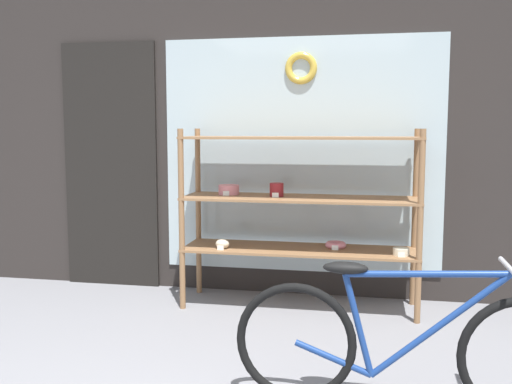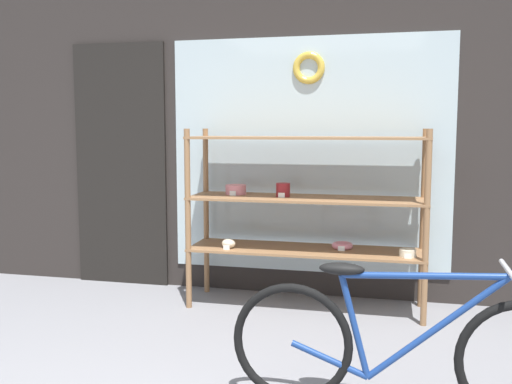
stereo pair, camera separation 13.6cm
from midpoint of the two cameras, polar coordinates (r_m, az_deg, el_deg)
name	(u,v)px [view 1 (the left image)]	position (r m, az deg, el deg)	size (l,w,h in m)	color
storefront_facade	(273,74)	(4.73, 0.90, 11.69)	(5.76, 0.13, 3.72)	#2D2826
display_case	(298,201)	(4.34, 3.32, -0.95)	(1.78, 0.48, 1.37)	#8E6642
bicycle	(404,345)	(2.92, 13.26, -14.70)	(1.68, 0.46, 0.74)	black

